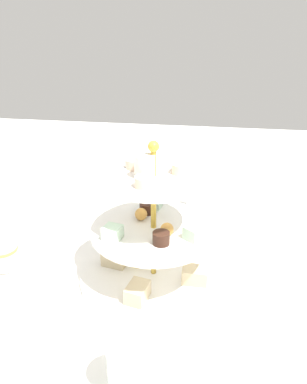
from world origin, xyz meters
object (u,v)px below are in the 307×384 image
water_glass_mid_back (130,367)px  teacup_with_saucer (4,258)px  water_glass_tall_right (200,191)px  tiered_serving_stand (153,240)px  butter_knife_right (72,214)px

water_glass_mid_back → teacup_with_saucer: bearing=-37.4°
water_glass_tall_right → water_glass_mid_back: bearing=83.2°
tiered_serving_stand → water_glass_mid_back: size_ratio=2.86×
water_glass_tall_right → tiered_serving_stand: bearing=74.9°
water_glass_tall_right → water_glass_mid_back: size_ratio=1.38×
water_glass_tall_right → water_glass_mid_back: water_glass_tall_right is taller
teacup_with_saucer → water_glass_mid_back: bearing=142.6°
teacup_with_saucer → butter_knife_right: size_ratio=0.53×
tiered_serving_stand → teacup_with_saucer: bearing=3.9°
tiered_serving_stand → teacup_with_saucer: (0.30, 0.02, -0.06)m
water_glass_tall_right → water_glass_mid_back: (0.06, 0.54, -0.02)m
tiered_serving_stand → water_glass_tall_right: (-0.08, -0.28, -0.02)m
water_glass_mid_back → tiered_serving_stand: bearing=-87.7°
teacup_with_saucer → tiered_serving_stand: bearing=-176.1°
water_glass_tall_right → teacup_with_saucer: bearing=38.5°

